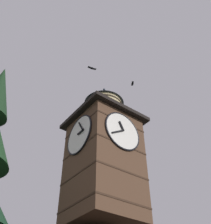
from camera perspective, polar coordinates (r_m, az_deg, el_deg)
clock_tower at (r=17.12m, az=-0.35°, el=-8.31°), size 4.23×4.23×9.74m
flying_bird_high at (r=21.80m, az=-2.75°, el=8.84°), size 0.69×0.30×0.12m
flying_bird_low at (r=23.17m, az=5.47°, el=5.70°), size 0.38×0.49×0.12m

